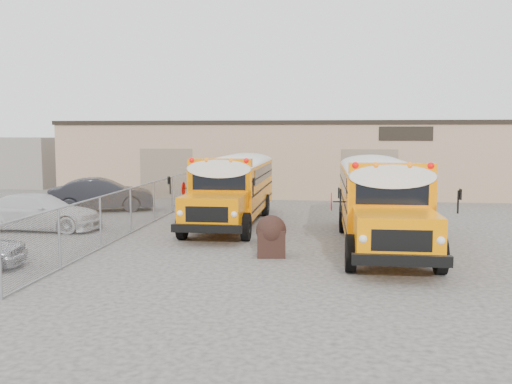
# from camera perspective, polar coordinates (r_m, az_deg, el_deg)

# --- Properties ---
(ground) EXTENTS (120.00, 120.00, 0.00)m
(ground) POSITION_cam_1_polar(r_m,az_deg,el_deg) (18.72, 2.14, -6.18)
(ground) COLOR #3A3735
(ground) RESTS_ON ground
(warehouse) EXTENTS (30.20, 10.20, 4.67)m
(warehouse) POSITION_cam_1_polar(r_m,az_deg,el_deg) (38.30, 4.74, 3.56)
(warehouse) COLOR #A08263
(warehouse) RESTS_ON ground
(chainlink_fence) EXTENTS (0.07, 18.07, 1.81)m
(chainlink_fence) POSITION_cam_1_polar(r_m,az_deg,el_deg) (22.75, -12.42, -1.86)
(chainlink_fence) COLOR gray
(chainlink_fence) RESTS_ON ground
(distant_building_left) EXTENTS (8.00, 6.00, 3.60)m
(distant_building_left) POSITION_cam_1_polar(r_m,az_deg,el_deg) (46.68, -23.27, 2.81)
(distant_building_left) COLOR slate
(distant_building_left) RESTS_ON ground
(school_bus_left) EXTENTS (3.08, 10.21, 2.98)m
(school_bus_left) POSITION_cam_1_polar(r_m,az_deg,el_deg) (31.07, -0.39, 1.85)
(school_bus_left) COLOR orange
(school_bus_left) RESTS_ON ground
(school_bus_right) EXTENTS (3.17, 10.52, 3.07)m
(school_bus_right) POSITION_cam_1_polar(r_m,az_deg,el_deg) (26.92, 11.06, 1.23)
(school_bus_right) COLOR #FF8800
(school_bus_right) RESTS_ON ground
(tarp_bundle) EXTENTS (0.97, 0.97, 1.33)m
(tarp_bundle) POSITION_cam_1_polar(r_m,az_deg,el_deg) (18.20, 1.52, -4.35)
(tarp_bundle) COLOR black
(tarp_bundle) RESTS_ON ground
(car_white) EXTENTS (5.05, 2.07, 1.46)m
(car_white) POSITION_cam_1_polar(r_m,az_deg,el_deg) (24.72, -20.82, -1.90)
(car_white) COLOR silver
(car_white) RESTS_ON ground
(car_dark) EXTENTS (5.36, 3.31, 1.67)m
(car_dark) POSITION_cam_1_polar(r_m,az_deg,el_deg) (29.75, -15.13, -0.26)
(car_dark) COLOR black
(car_dark) RESTS_ON ground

